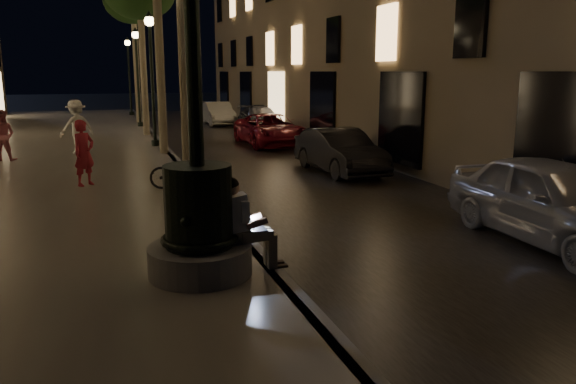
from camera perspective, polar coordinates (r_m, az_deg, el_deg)
name	(u,v)px	position (r m, az deg, el deg)	size (l,w,h in m)	color
ground	(167,154)	(20.56, -12.19, 3.76)	(120.00, 120.00, 0.00)	black
cobble_lane	(248,150)	(21.08, -4.05, 4.24)	(6.00, 45.00, 0.02)	black
promenade	(46,157)	(20.51, -23.38, 3.30)	(8.00, 45.00, 0.20)	#635C57
curb_strip	(167,152)	(20.54, -12.20, 4.04)	(0.25, 45.00, 0.20)	#59595B
fountain_lamppost	(198,202)	(7.52, -9.11, -0.96)	(1.40, 1.40, 5.21)	#59595B
seated_man_laptop	(243,221)	(7.71, -4.54, -2.93)	(0.94, 0.32, 1.31)	tan
tree_far	(133,1)	(31.50, -15.50, 18.16)	(3.00, 3.00, 7.50)	#6B604C
lamp_curb_a	(182,56)	(13.37, -10.69, 13.39)	(0.36, 0.36, 4.81)	black
lamp_curb_b	(151,62)	(21.32, -13.71, 12.71)	(0.36, 0.36, 4.81)	black
lamp_curb_c	(137,65)	(29.30, -15.08, 12.39)	(0.36, 0.36, 4.81)	black
lamp_curb_d	(129,66)	(37.29, -15.87, 12.21)	(0.36, 0.36, 4.81)	black
car_front	(555,201)	(10.57, 25.49, -0.83)	(1.75, 4.35, 1.48)	#A2A3AA
car_second	(339,151)	(16.36, 5.25, 4.16)	(1.36, 3.89, 1.28)	black
car_third	(270,130)	(22.47, -1.81, 6.33)	(2.08, 4.51, 1.25)	maroon
car_rear	(260,119)	(27.66, -2.90, 7.39)	(1.73, 4.24, 1.23)	#303035
car_fifth	(218,114)	(31.49, -7.10, 7.91)	(1.33, 3.82, 1.26)	#B0B0AB
pedestrian_red	(84,153)	(14.31, -20.02, 3.75)	(0.58, 0.38, 1.58)	#AD2233
pedestrian_pink	(2,135)	(19.35, -27.04, 5.15)	(0.76, 0.59, 1.57)	#BF6574
pedestrian_white	(77,127)	(20.15, -20.67, 6.22)	(1.15, 0.66, 1.78)	silver
bicycle	(183,171)	(13.37, -10.57, 2.09)	(0.55, 1.57, 0.82)	black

